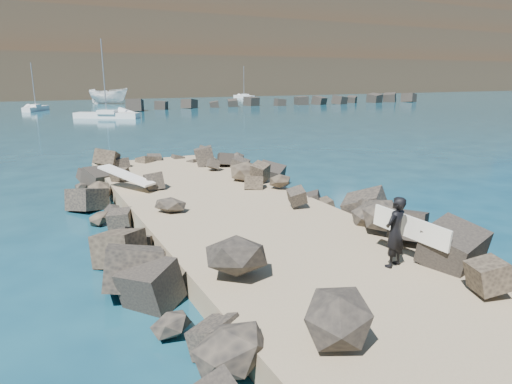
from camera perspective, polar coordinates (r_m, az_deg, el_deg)
ground at (r=14.55m, az=-1.80°, el=-4.87°), size 800.00×800.00×0.00m
jetty at (r=12.77m, az=2.05°, el=-6.21°), size 6.00×26.00×0.60m
riprap_left at (r=12.11m, az=-11.30°, el=-6.66°), size 2.60×22.00×1.00m
riprap_right at (r=14.64m, az=11.08°, el=-2.95°), size 2.60×22.00×1.00m
breakwater_secondary at (r=78.96m, az=4.24°, el=11.19°), size 52.00×4.00×1.20m
headland at (r=173.53m, az=-22.77°, el=16.91°), size 360.00×140.00×32.00m
surfboard_resting at (r=17.84m, az=-15.88°, el=1.65°), size 1.83×2.27×0.08m
boat_imported at (r=87.29m, az=-17.95°, el=11.36°), size 7.49×6.25×2.78m
surfer_with_board at (r=10.65m, az=17.24°, el=-4.72°), size 0.99×2.00×1.62m
sailboat_c at (r=56.97m, az=-18.14°, el=9.11°), size 7.22×5.52×9.05m
sailboat_b at (r=72.61m, az=-25.81°, el=9.37°), size 3.73×5.38×6.78m
sailboat_f at (r=104.83m, az=-1.51°, el=11.83°), size 2.81×5.93×7.13m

